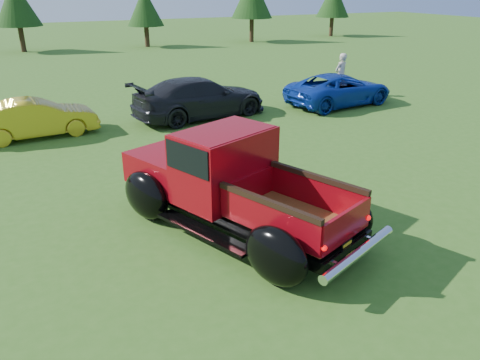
{
  "coord_description": "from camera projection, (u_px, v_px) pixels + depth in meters",
  "views": [
    {
      "loc": [
        -3.88,
        -7.77,
        4.65
      ],
      "look_at": [
        -0.07,
        0.2,
        0.92
      ],
      "focal_mm": 35.0,
      "sensor_mm": 36.0,
      "label": 1
    }
  ],
  "objects": [
    {
      "name": "spectator",
      "position": [
        341.0,
        75.0,
        20.65
      ],
      "size": [
        0.77,
        0.61,
        1.85
      ],
      "primitive_type": "imported",
      "rotation": [
        0.0,
        0.0,
        3.42
      ],
      "color": "#BAAEA1",
      "rests_on": "ground"
    },
    {
      "name": "tree_mid_right",
      "position": [
        145.0,
        7.0,
        35.99
      ],
      "size": [
        2.82,
        2.82,
        4.4
      ],
      "color": "#332114",
      "rests_on": "ground"
    },
    {
      "name": "tree_mid_left",
      "position": [
        16.0,
        3.0,
        33.09
      ],
      "size": [
        3.2,
        3.2,
        5.0
      ],
      "color": "#332114",
      "rests_on": "ground"
    },
    {
      "name": "show_car_grey",
      "position": [
        200.0,
        98.0,
        17.33
      ],
      "size": [
        5.36,
        2.83,
        1.48
      ],
      "primitive_type": "imported",
      "rotation": [
        0.0,
        0.0,
        1.72
      ],
      "color": "black",
      "rests_on": "ground"
    },
    {
      "name": "show_car_blue",
      "position": [
        339.0,
        89.0,
        19.14
      ],
      "size": [
        4.83,
        2.65,
        1.28
      ],
      "primitive_type": "imported",
      "rotation": [
        0.0,
        0.0,
        1.69
      ],
      "color": "#0D2E98",
      "rests_on": "ground"
    },
    {
      "name": "tree_far_east",
      "position": [
        333.0,
        0.0,
        43.44
      ],
      "size": [
        3.07,
        3.07,
        4.8
      ],
      "color": "#332114",
      "rests_on": "ground"
    },
    {
      "name": "show_car_yellow",
      "position": [
        36.0,
        118.0,
        15.12
      ],
      "size": [
        3.86,
        1.62,
        1.24
      ],
      "primitive_type": "imported",
      "rotation": [
        0.0,
        0.0,
        1.65
      ],
      "color": "gold",
      "rests_on": "ground"
    },
    {
      "name": "pickup_truck",
      "position": [
        224.0,
        180.0,
        9.48
      ],
      "size": [
        4.09,
        5.78,
        2.02
      ],
      "rotation": [
        0.0,
        0.0,
        0.38
      ],
      "color": "black",
      "rests_on": "ground"
    },
    {
      "name": "ground",
      "position": [
        247.0,
        223.0,
        9.81
      ],
      "size": [
        120.0,
        120.0,
        0.0
      ],
      "primitive_type": "plane",
      "color": "#34601B",
      "rests_on": "ground"
    }
  ]
}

